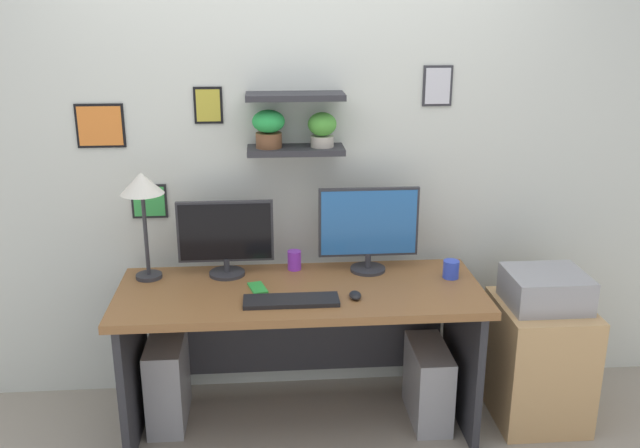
% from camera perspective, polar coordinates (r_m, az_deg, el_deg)
% --- Properties ---
extents(ground_plane, '(8.00, 8.00, 0.00)m').
position_cam_1_polar(ground_plane, '(3.71, -1.54, -16.05)').
color(ground_plane, gray).
extents(back_wall_assembly, '(4.40, 0.24, 2.70)m').
position_cam_1_polar(back_wall_assembly, '(3.59, -2.14, 6.34)').
color(back_wall_assembly, silver).
rests_on(back_wall_assembly, ground).
extents(desk, '(1.76, 0.68, 0.75)m').
position_cam_1_polar(desk, '(3.49, -1.66, -8.08)').
color(desk, brown).
rests_on(desk, ground).
extents(monitor_left, '(0.48, 0.18, 0.39)m').
position_cam_1_polar(monitor_left, '(3.49, -7.78, -1.03)').
color(monitor_left, '#2D2D33').
rests_on(monitor_left, desk).
extents(monitor_right, '(0.51, 0.18, 0.44)m').
position_cam_1_polar(monitor_right, '(3.51, 4.01, -0.25)').
color(monitor_right, '#2D2D33').
rests_on(monitor_right, desk).
extents(keyboard, '(0.44, 0.14, 0.02)m').
position_cam_1_polar(keyboard, '(3.20, -2.39, -6.32)').
color(keyboard, black).
rests_on(keyboard, desk).
extents(computer_mouse, '(0.06, 0.09, 0.03)m').
position_cam_1_polar(computer_mouse, '(3.25, 2.91, -5.88)').
color(computer_mouse, black).
rests_on(computer_mouse, desk).
extents(desk_lamp, '(0.21, 0.21, 0.54)m').
position_cam_1_polar(desk_lamp, '(3.44, -14.43, 2.63)').
color(desk_lamp, '#2D2D33').
rests_on(desk_lamp, desk).
extents(cell_phone, '(0.10, 0.15, 0.01)m').
position_cam_1_polar(cell_phone, '(3.36, -5.15, -5.26)').
color(cell_phone, green).
rests_on(cell_phone, desk).
extents(coffee_mug, '(0.08, 0.08, 0.09)m').
position_cam_1_polar(coffee_mug, '(3.53, 10.73, -3.68)').
color(coffee_mug, blue).
rests_on(coffee_mug, desk).
extents(pen_cup, '(0.07, 0.07, 0.10)m').
position_cam_1_polar(pen_cup, '(3.57, -2.13, -2.99)').
color(pen_cup, purple).
rests_on(pen_cup, desk).
extents(drawer_cabinet, '(0.44, 0.50, 0.63)m').
position_cam_1_polar(drawer_cabinet, '(3.79, 17.49, -10.68)').
color(drawer_cabinet, tan).
rests_on(drawer_cabinet, ground).
extents(printer, '(0.38, 0.34, 0.17)m').
position_cam_1_polar(printer, '(3.62, 18.08, -5.10)').
color(printer, '#9E9EA3').
rests_on(printer, drawer_cabinet).
extents(computer_tower_left, '(0.18, 0.40, 0.45)m').
position_cam_1_polar(computer_tower_left, '(3.70, -12.42, -12.47)').
color(computer_tower_left, '#99999E').
rests_on(computer_tower_left, ground).
extents(computer_tower_right, '(0.18, 0.40, 0.41)m').
position_cam_1_polar(computer_tower_right, '(3.69, 8.90, -12.82)').
color(computer_tower_right, '#99999E').
rests_on(computer_tower_right, ground).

